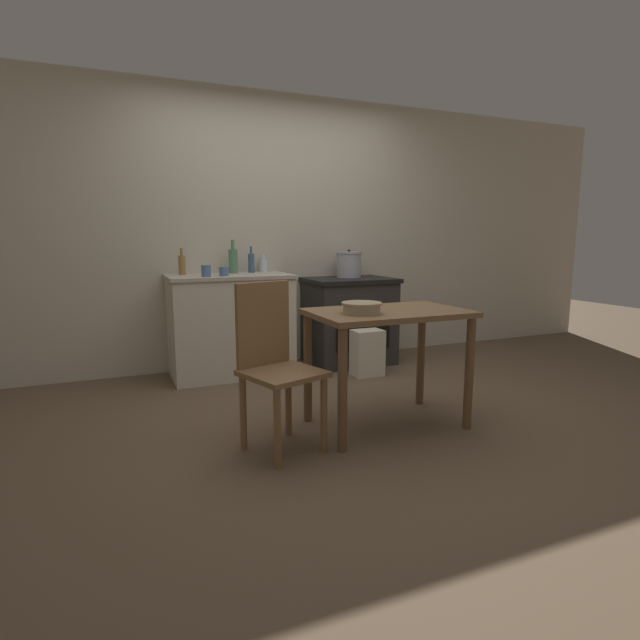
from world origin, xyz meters
name	(u,v)px	position (x,y,z in m)	size (l,w,h in m)	color
ground_plane	(345,410)	(0.00, 0.00, 0.00)	(14.00, 14.00, 0.00)	brown
wall_back	(274,232)	(0.00, 1.58, 1.27)	(8.00, 0.07, 2.55)	beige
counter_cabinet	(231,325)	(-0.52, 1.26, 0.45)	(1.07, 0.61, 0.90)	beige
stove	(349,320)	(0.65, 1.25, 0.42)	(0.83, 0.64, 0.83)	#2D2B28
work_table	(388,330)	(0.13, -0.35, 0.63)	(0.99, 0.63, 0.76)	brown
chair	(275,361)	(-0.65, -0.40, 0.51)	(0.51, 0.51, 0.97)	olive
flour_sack	(367,353)	(0.58, 0.75, 0.21)	(0.27, 0.19, 0.41)	beige
stock_pot	(349,264)	(0.68, 1.33, 0.96)	(0.25, 0.25, 0.27)	#A8A8AD
mixing_bowl_large	(362,307)	(-0.09, -0.41, 0.80)	(0.25, 0.25, 0.07)	tan
bottle_far_left	(182,264)	(-0.90, 1.39, 0.99)	(0.06, 0.06, 0.23)	olive
bottle_left	(233,260)	(-0.45, 1.41, 1.01)	(0.08, 0.08, 0.30)	#517F5B
bottle_mid_left	(263,265)	(-0.14, 1.49, 0.96)	(0.08, 0.08, 0.17)	silver
bottle_center_left	(251,263)	(-0.28, 1.41, 0.99)	(0.06, 0.06, 0.24)	#3D5675
cup_center	(224,271)	(-0.60, 1.12, 0.94)	(0.08, 0.08, 0.08)	#4C6B99
cup_center_right	(206,271)	(-0.75, 1.08, 0.95)	(0.08, 0.08, 0.10)	#4C6B99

